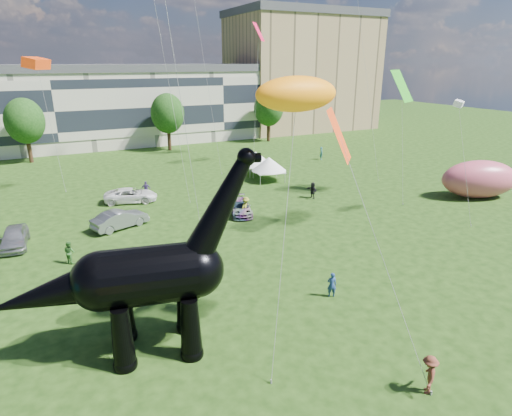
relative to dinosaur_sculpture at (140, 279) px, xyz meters
name	(u,v)px	position (x,y,z in m)	size (l,w,h in m)	color
ground	(308,357)	(6.83, -4.11, -3.87)	(220.00, 220.00, 0.00)	#16330C
terrace_row	(53,111)	(-1.17, 57.89, 2.13)	(78.00, 11.00, 12.00)	beige
apartment_block	(301,74)	(46.83, 60.89, 7.13)	(28.00, 18.00, 22.00)	tan
tree_mid_left	(24,117)	(-5.17, 48.89, 2.42)	(5.20, 5.20, 9.44)	#382314
tree_mid_right	(167,110)	(14.83, 48.89, 2.42)	(5.20, 5.20, 9.44)	#382314
tree_far_right	(269,105)	(32.83, 48.89, 2.42)	(5.20, 5.20, 9.44)	#382314
dinosaur_sculpture	(140,279)	(0.00, 0.00, 0.00)	(12.58, 4.57, 10.25)	black
car_silver	(14,237)	(-6.25, 16.94, -3.10)	(1.81, 4.51, 1.54)	#ACADB1
car_grey	(120,219)	(1.72, 17.38, -3.08)	(1.67, 4.80, 1.58)	gray
car_white	(131,195)	(3.94, 24.21, -3.15)	(2.39, 5.19, 1.44)	white
car_dark	(240,207)	(12.40, 16.10, -3.20)	(1.86, 4.58, 1.33)	#595960
gazebo_near	(269,164)	(20.34, 25.30, -1.86)	(4.78, 4.78, 2.87)	white
gazebo_far	(256,158)	(20.39, 28.93, -1.85)	(4.14, 4.14, 2.87)	white
inflatable_pink	(479,179)	(36.83, 9.70, -1.90)	(7.87, 3.94, 3.94)	#DC556F
visitors	(178,234)	(5.14, 11.69, -2.98)	(54.17, 41.55, 1.89)	brown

